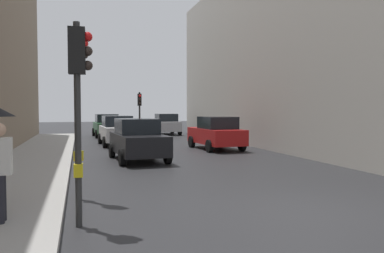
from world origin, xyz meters
TOP-DOWN VIEW (x-y plane):
  - ground_plane at (0.00, 0.00)m, footprint 120.00×120.00m
  - sidewalk_kerb at (-6.34, 6.00)m, footprint 2.87×40.00m
  - building_facade_right at (10.91, 10.50)m, footprint 12.00×33.43m
  - traffic_light_near_left at (-4.58, 0.16)m, footprint 0.43×0.25m
  - traffic_light_near_right at (-4.59, 2.41)m, footprint 0.45×0.35m
  - traffic_light_far_median at (-0.52, 19.90)m, footprint 0.25×0.43m
  - car_green_estate at (-2.52, 23.71)m, footprint 2.17×4.28m
  - car_white_compact at (-2.39, 16.33)m, footprint 2.17×4.28m
  - car_dark_suv at (-2.22, 9.13)m, footprint 2.23×4.30m
  - car_silver_hatchback at (2.49, 25.19)m, footprint 2.04×4.21m
  - car_red_sedan at (2.47, 12.42)m, footprint 2.20×4.29m

SIDE VIEW (x-z plane):
  - ground_plane at x=0.00m, z-range 0.00..0.00m
  - sidewalk_kerb at x=-6.34m, z-range 0.00..0.16m
  - car_green_estate at x=-2.52m, z-range 0.00..1.76m
  - car_white_compact at x=-2.39m, z-range 0.00..1.76m
  - car_dark_suv at x=-2.22m, z-range 0.00..1.76m
  - car_silver_hatchback at x=2.49m, z-range 0.00..1.76m
  - car_red_sedan at x=2.47m, z-range 0.00..1.76m
  - traffic_light_far_median at x=-0.52m, z-range 0.63..3.97m
  - traffic_light_near_left at x=-4.58m, z-range 0.71..4.46m
  - traffic_light_near_right at x=-4.59m, z-range 0.75..4.72m
  - building_facade_right at x=10.91m, z-range 0.00..10.92m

